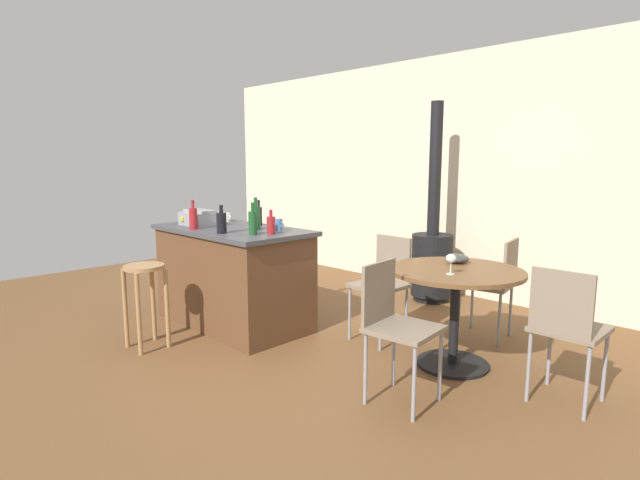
% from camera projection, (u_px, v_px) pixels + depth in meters
% --- Properties ---
extents(ground_plane, '(8.80, 8.80, 0.00)m').
position_uv_depth(ground_plane, '(299.00, 348.00, 4.07)').
color(ground_plane, brown).
extents(back_wall, '(8.00, 0.10, 2.70)m').
position_uv_depth(back_wall, '(462.00, 176.00, 5.62)').
color(back_wall, beige).
rests_on(back_wall, ground_plane).
extents(kitchen_island, '(1.53, 0.82, 0.91)m').
position_uv_depth(kitchen_island, '(233.00, 276.00, 4.62)').
color(kitchen_island, brown).
rests_on(kitchen_island, ground_plane).
extents(wooden_stool, '(0.32, 0.32, 0.69)m').
position_uv_depth(wooden_stool, '(145.00, 289.00, 4.03)').
color(wooden_stool, '#A37A4C').
rests_on(wooden_stool, ground_plane).
extents(dining_table, '(0.97, 0.97, 0.74)m').
position_uv_depth(dining_table, '(456.00, 292.00, 3.65)').
color(dining_table, black).
rests_on(dining_table, ground_plane).
extents(folding_chair_near, '(0.41, 0.41, 0.88)m').
position_uv_depth(folding_chair_near, '(384.00, 279.00, 4.23)').
color(folding_chair_near, '#7F705B').
rests_on(folding_chair_near, ground_plane).
extents(folding_chair_far, '(0.44, 0.44, 0.88)m').
position_uv_depth(folding_chair_far, '(394.00, 320.00, 3.12)').
color(folding_chair_far, '#7F705B').
rests_on(folding_chair_far, ground_plane).
extents(folding_chair_left, '(0.40, 0.40, 0.88)m').
position_uv_depth(folding_chair_left, '(566.00, 324.00, 3.04)').
color(folding_chair_left, '#7F705B').
rests_on(folding_chair_left, ground_plane).
extents(folding_chair_right, '(0.46, 0.46, 0.87)m').
position_uv_depth(folding_chair_right, '(495.00, 280.00, 4.21)').
color(folding_chair_right, '#7F705B').
rests_on(folding_chair_right, ground_plane).
extents(wood_stove, '(0.44, 0.45, 2.13)m').
position_uv_depth(wood_stove, '(432.00, 253.00, 5.40)').
color(wood_stove, black).
rests_on(wood_stove, ground_plane).
extents(toolbox, '(0.37, 0.28, 0.15)m').
position_uv_depth(toolbox, '(200.00, 218.00, 4.70)').
color(toolbox, gray).
rests_on(toolbox, kitchen_island).
extents(bottle_0, '(0.08, 0.08, 0.29)m').
position_uv_depth(bottle_0, '(256.00, 217.00, 4.41)').
color(bottle_0, '#194C23').
rests_on(bottle_0, kitchen_island).
extents(bottle_1, '(0.07, 0.07, 0.27)m').
position_uv_depth(bottle_1, '(253.00, 222.00, 4.11)').
color(bottle_1, '#194C23').
rests_on(bottle_1, kitchen_island).
extents(bottle_2, '(0.07, 0.07, 0.26)m').
position_uv_depth(bottle_2, '(193.00, 218.00, 4.44)').
color(bottle_2, maroon).
rests_on(bottle_2, kitchen_island).
extents(bottle_3, '(0.06, 0.06, 0.24)m').
position_uv_depth(bottle_3, '(259.00, 215.00, 4.71)').
color(bottle_3, black).
rests_on(bottle_3, kitchen_island).
extents(bottle_4, '(0.07, 0.07, 0.20)m').
position_uv_depth(bottle_4, '(271.00, 225.00, 4.14)').
color(bottle_4, maroon).
rests_on(bottle_4, kitchen_island).
extents(bottle_5, '(0.08, 0.08, 0.24)m').
position_uv_depth(bottle_5, '(222.00, 222.00, 4.19)').
color(bottle_5, black).
rests_on(bottle_5, kitchen_island).
extents(cup_0, '(0.11, 0.07, 0.09)m').
position_uv_depth(cup_0, '(216.00, 216.00, 5.13)').
color(cup_0, white).
rests_on(cup_0, kitchen_island).
extents(cup_1, '(0.11, 0.07, 0.10)m').
position_uv_depth(cup_1, '(279.00, 225.00, 4.36)').
color(cup_1, '#4C7099').
rests_on(cup_1, kitchen_island).
extents(cup_2, '(0.12, 0.08, 0.09)m').
position_uv_depth(cup_2, '(226.00, 217.00, 4.99)').
color(cup_2, white).
rests_on(cup_2, kitchen_island).
extents(wine_glass, '(0.07, 0.07, 0.14)m').
position_uv_depth(wine_glass, '(451.00, 259.00, 3.44)').
color(wine_glass, silver).
rests_on(wine_glass, dining_table).
extents(serving_bowl, '(0.18, 0.18, 0.07)m').
position_uv_depth(serving_bowl, '(457.00, 258.00, 3.84)').
color(serving_bowl, '#383838').
rests_on(serving_bowl, dining_table).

